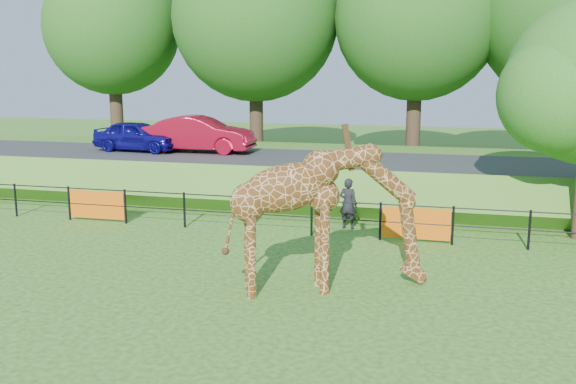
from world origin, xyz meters
name	(u,v)px	position (x,y,z in m)	size (l,w,h in m)	color
ground	(214,350)	(0.00, 0.00, 0.00)	(90.00, 90.00, 0.00)	#255715
giraffe	(328,218)	(1.33, 3.58, 1.63)	(4.56, 0.84, 3.25)	#5A3012
perimeter_fence	(312,217)	(0.00, 8.00, 0.55)	(28.07, 0.10, 1.10)	black
embankment	(351,174)	(0.00, 15.50, 0.65)	(40.00, 9.00, 1.30)	#255715
road	(346,161)	(0.00, 14.00, 1.36)	(40.00, 5.00, 0.12)	#2C2C2E
car_blue	(138,136)	(-8.79, 14.36, 2.06)	(1.50, 3.73, 1.27)	#171297
car_red	(199,134)	(-6.19, 14.70, 2.16)	(1.56, 4.48, 1.48)	#B30C27
visitor	(348,204)	(0.90, 9.10, 0.78)	(0.57, 0.37, 1.56)	black
bg_tree_line	(415,17)	(1.89, 22.00, 7.19)	(37.30, 8.80, 11.82)	#2F2015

